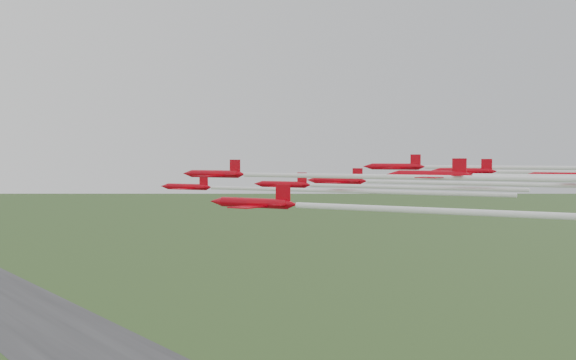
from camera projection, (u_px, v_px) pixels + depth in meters
jet_lead at (265, 189)px, 103.43m from camera, size 25.74×55.64×2.54m
jet_row2_left at (314, 176)px, 85.82m from camera, size 24.51×60.53×2.67m
jet_row2_right at (334, 186)px, 110.27m from camera, size 20.44×45.08×2.75m
jet_row3_left at (380, 208)px, 66.75m from camera, size 25.15×59.00×2.81m
jet_row3_mid at (414, 182)px, 91.21m from camera, size 18.86×48.75×2.43m
jet_row3_right at (451, 167)px, 108.23m from camera, size 19.44×44.72×2.70m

